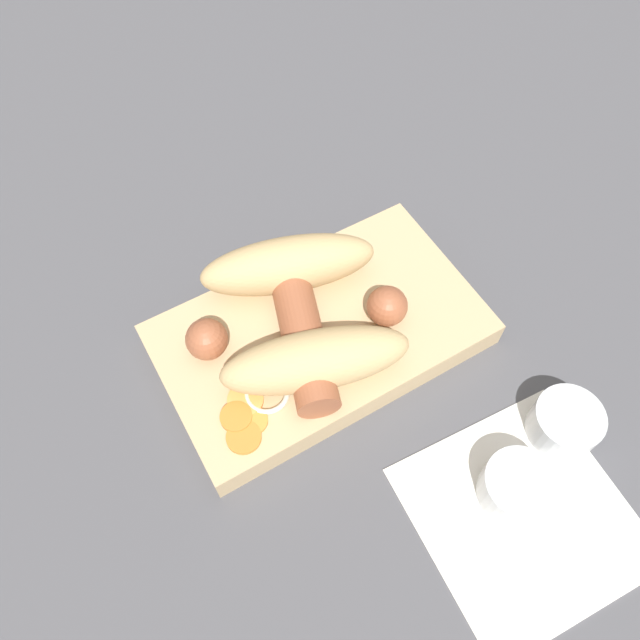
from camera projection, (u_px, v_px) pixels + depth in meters
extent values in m
plane|color=#4C4C51|center=(320.00, 342.00, 0.54)|extent=(3.00, 3.00, 0.00)
cube|color=tan|center=(320.00, 334.00, 0.53)|extent=(0.26, 0.16, 0.03)
ellipsoid|color=tan|center=(292.00, 263.00, 0.52)|extent=(0.15, 0.09, 0.05)
ellipsoid|color=tan|center=(316.00, 360.00, 0.47)|extent=(0.15, 0.09, 0.05)
cylinder|color=#9E5638|center=(298.00, 322.00, 0.50)|extent=(0.08, 0.15, 0.03)
sphere|color=#9E5638|center=(207.00, 339.00, 0.49)|extent=(0.03, 0.03, 0.03)
sphere|color=#9E5638|center=(387.00, 306.00, 0.50)|extent=(0.03, 0.03, 0.03)
cylinder|color=orange|center=(236.00, 417.00, 0.47)|extent=(0.03, 0.03, 0.00)
cylinder|color=orange|center=(253.00, 421.00, 0.47)|extent=(0.03, 0.03, 0.00)
cylinder|color=orange|center=(244.00, 437.00, 0.46)|extent=(0.04, 0.04, 0.00)
cylinder|color=#F99E4C|center=(245.00, 400.00, 0.48)|extent=(0.03, 0.03, 0.00)
torus|color=silver|center=(267.00, 393.00, 0.48)|extent=(0.04, 0.04, 0.00)
cube|color=white|center=(523.00, 515.00, 0.46)|extent=(0.16, 0.16, 0.00)
cylinder|color=silver|center=(517.00, 488.00, 0.46)|extent=(0.05, 0.05, 0.03)
cylinder|color=white|center=(513.00, 491.00, 0.46)|extent=(0.04, 0.04, 0.01)
cylinder|color=silver|center=(565.00, 423.00, 0.48)|extent=(0.05, 0.05, 0.03)
cylinder|color=maroon|center=(561.00, 428.00, 0.49)|extent=(0.04, 0.04, 0.01)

